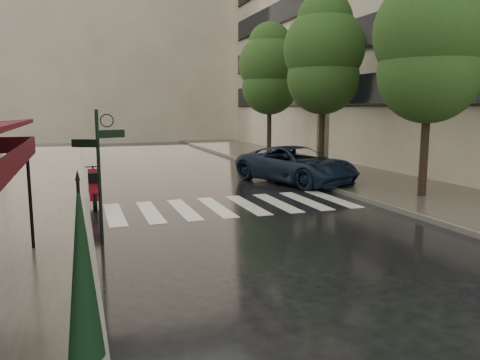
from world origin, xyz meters
TOP-DOWN VIEW (x-y plane):
  - ground at (0.00, 0.00)m, footprint 120.00×120.00m
  - sidewalk_near at (-4.50, 12.00)m, footprint 6.00×60.00m
  - sidewalk_far at (10.25, 12.00)m, footprint 5.50×60.00m
  - curb_near at (-1.45, 12.00)m, footprint 0.12×60.00m
  - curb_far at (7.45, 12.00)m, footprint 0.12×60.00m
  - crosswalk at (2.98, 6.00)m, footprint 7.85×3.20m
  - signpost at (-1.19, 3.00)m, footprint 1.17×0.29m
  - haussmann_far at (16.50, 26.00)m, footprint 8.00×16.00m
  - backdrop_building at (3.00, 38.00)m, footprint 22.00×6.00m
  - tree_near at (9.60, 5.00)m, footprint 3.80×3.80m
  - tree_mid at (9.50, 12.00)m, footprint 3.80×3.80m
  - tree_far at (9.70, 19.00)m, footprint 3.80×3.80m
  - scooter at (-1.20, 7.37)m, footprint 0.50×1.87m
  - parked_car at (7.00, 9.59)m, footprint 4.31×6.06m
  - parasol_front at (-1.65, -2.77)m, footprint 0.41×0.41m

SIDE VIEW (x-z plane):
  - ground at x=0.00m, z-range 0.00..0.00m
  - crosswalk at x=2.98m, z-range 0.00..0.01m
  - sidewalk_near at x=-4.50m, z-range 0.00..0.12m
  - sidewalk_far at x=10.25m, z-range 0.00..0.12m
  - curb_near at x=-1.45m, z-range -0.01..0.15m
  - curb_far at x=7.45m, z-range -0.01..0.15m
  - scooter at x=-1.20m, z-range -0.04..1.18m
  - parked_car at x=7.00m, z-range 0.00..1.53m
  - parasol_front at x=-1.65m, z-range 0.21..2.51m
  - signpost at x=-1.19m, z-range 0.28..3.38m
  - tree_near at x=9.60m, z-range 1.33..9.31m
  - tree_far at x=9.70m, z-range 1.37..9.54m
  - tree_mid at x=9.50m, z-range 1.42..9.76m
  - haussmann_far at x=16.50m, z-range 0.00..18.50m
  - backdrop_building at x=3.00m, z-range 0.00..20.00m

